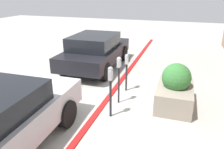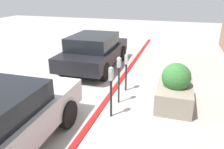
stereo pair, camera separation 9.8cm
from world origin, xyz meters
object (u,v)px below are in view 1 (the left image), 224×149
Objects in this scene: parking_meter_nearest at (111,83)px; planter_box at (175,90)px; parked_car_middle at (96,50)px; parking_meter_middle at (127,66)px; parking_meter_second at (119,70)px.

planter_box is (1.17, -1.63, -0.47)m from parking_meter_nearest.
parking_meter_nearest is 0.33× the size of parked_car_middle.
parking_meter_middle is 1.79m from planter_box.
planter_box is (0.35, -1.64, -0.56)m from parking_meter_second.
planter_box is at bearing -109.49° from parking_meter_middle.
parking_meter_middle is at bearing -136.32° from parked_car_middle.
planter_box is at bearing -77.92° from parking_meter_second.
planter_box is at bearing -126.33° from parked_car_middle.
parking_meter_nearest is 1.10× the size of parking_meter_middle.
parking_meter_second is 0.90× the size of planter_box.
parking_meter_nearest reaches higher than planter_box.
parking_meter_second reaches higher than planter_box.
parking_meter_middle is at bearing 70.51° from planter_box.
parking_meter_second is 1.77m from planter_box.
parking_meter_nearest is at bearing 125.71° from planter_box.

